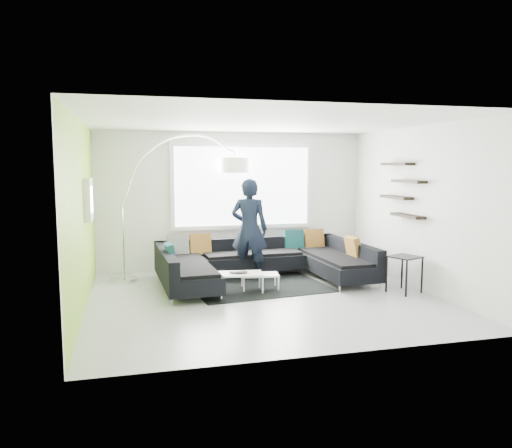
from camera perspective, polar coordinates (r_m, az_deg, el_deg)
The scene contains 9 objects.
ground at distance 8.12m, azimuth 1.02°, elevation -8.48°, with size 5.50×5.50×0.00m, color gray.
room_shell at distance 8.05m, azimuth 0.92°, elevation 4.45°, with size 5.54×5.04×2.82m.
sectional_sofa at distance 9.11m, azimuth 0.84°, elevation -4.53°, with size 3.80×2.45×0.80m.
rug at distance 8.86m, azimuth 0.30°, elevation -7.13°, with size 2.32×1.69×0.01m, color black.
coffee_table at distance 8.56m, azimuth -0.69°, elevation -6.56°, with size 0.99×0.58×0.32m, color white.
arc_lamp at distance 9.40m, azimuth -15.09°, elevation 1.80°, with size 2.54×0.83×2.72m, color silver, non-canonical shape.
side_table at distance 8.76m, azimuth 16.57°, elevation -5.54°, with size 0.45×0.45×0.62m, color black.
person at distance 9.32m, azimuth -0.78°, elevation -0.57°, with size 0.81×0.69×1.89m, color black.
laptop at distance 8.37m, azimuth -2.00°, elevation -5.65°, with size 0.33×0.24×0.02m, color black.
Camera 1 is at (-2.07, -7.55, 2.14)m, focal length 35.00 mm.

